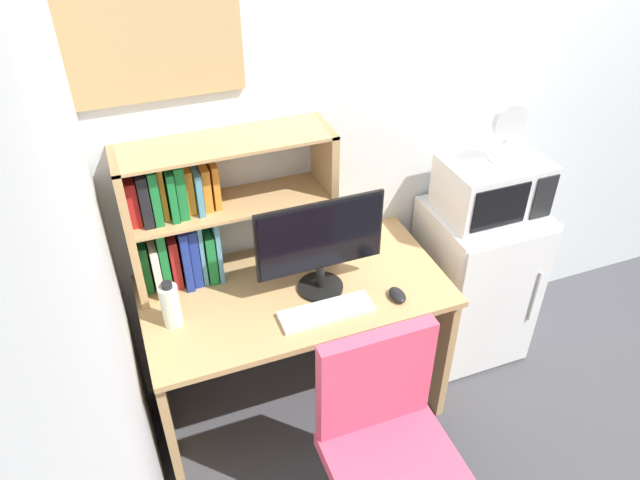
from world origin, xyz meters
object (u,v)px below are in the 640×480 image
at_px(computer_mouse, 397,295).
at_px(water_bottle, 171,305).
at_px(wall_corkboard, 144,29).
at_px(monitor, 320,242).
at_px(desk_fan, 508,128).
at_px(desk_chair, 387,464).
at_px(mini_fridge, 474,282).
at_px(hutch_bookshelf, 197,214).
at_px(keyboard, 327,312).
at_px(microwave, 492,187).

distance_m(computer_mouse, water_bottle, 0.91).
xyz_separation_m(water_bottle, wall_corkboard, (0.11, 0.35, 0.94)).
bearing_deg(water_bottle, monitor, -0.85).
xyz_separation_m(desk_fan, desk_chair, (-0.89, -0.78, -0.88)).
height_order(water_bottle, desk_chair, water_bottle).
height_order(computer_mouse, mini_fridge, mini_fridge).
bearing_deg(monitor, hutch_bookshelf, 148.61).
bearing_deg(computer_mouse, monitor, 148.13).
distance_m(hutch_bookshelf, computer_mouse, 0.89).
bearing_deg(mini_fridge, keyboard, -163.10).
height_order(microwave, desk_chair, microwave).
distance_m(computer_mouse, desk_chair, 0.66).
relative_size(computer_mouse, desk_chair, 0.10).
relative_size(hutch_bookshelf, water_bottle, 4.12).
xyz_separation_m(computer_mouse, microwave, (0.62, 0.30, 0.22)).
xyz_separation_m(mini_fridge, wall_corkboard, (-1.41, 0.24, 1.37)).
bearing_deg(water_bottle, mini_fridge, 4.41).
height_order(hutch_bookshelf, keyboard, hutch_bookshelf).
bearing_deg(microwave, desk_fan, -14.99).
relative_size(hutch_bookshelf, desk_fan, 3.15).
bearing_deg(desk_fan, water_bottle, -175.74).
distance_m(hutch_bookshelf, water_bottle, 0.38).
bearing_deg(hutch_bookshelf, wall_corkboard, 128.09).
bearing_deg(water_bottle, keyboard, -15.82).
bearing_deg(water_bottle, computer_mouse, -11.45).
bearing_deg(microwave, computer_mouse, -154.10).
distance_m(microwave, desk_fan, 0.29).
bearing_deg(keyboard, microwave, 17.07).
bearing_deg(water_bottle, desk_chair, -46.31).
bearing_deg(hutch_bookshelf, microwave, -5.83).
bearing_deg(wall_corkboard, hutch_bookshelf, -51.91).
bearing_deg(desk_fan, microwave, 165.01).
xyz_separation_m(water_bottle, mini_fridge, (1.51, 0.12, -0.43)).
bearing_deg(computer_mouse, wall_corkboard, 145.78).
xyz_separation_m(hutch_bookshelf, keyboard, (0.40, -0.42, -0.31)).
xyz_separation_m(keyboard, water_bottle, (-0.58, 0.17, 0.09)).
height_order(desk_fan, desk_chair, desk_fan).
height_order(hutch_bookshelf, monitor, hutch_bookshelf).
relative_size(desk_chair, wall_corkboard, 1.42).
xyz_separation_m(computer_mouse, desk_fan, (0.64, 0.29, 0.51)).
height_order(computer_mouse, desk_fan, desk_fan).
height_order(hutch_bookshelf, wall_corkboard, wall_corkboard).
height_order(hutch_bookshelf, desk_chair, hutch_bookshelf).
distance_m(mini_fridge, desk_fan, 0.86).
relative_size(water_bottle, wall_corkboard, 0.31).
height_order(keyboard, water_bottle, water_bottle).
bearing_deg(monitor, water_bottle, 179.15).
bearing_deg(desk_chair, water_bottle, 133.69).
height_order(monitor, computer_mouse, monitor).
height_order(keyboard, mini_fridge, mini_fridge).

